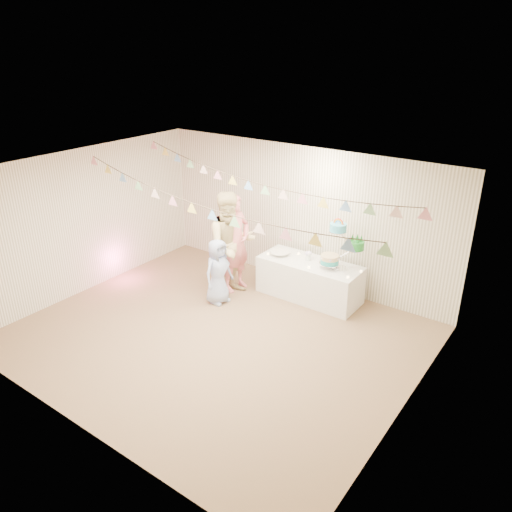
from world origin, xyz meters
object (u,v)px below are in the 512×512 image
Objects in this scene: table at (309,280)px; person_child at (218,272)px; cake_stand at (342,243)px; person_adult_a at (235,243)px; person_adult_b at (231,244)px.

table is 1.65m from person_child.
person_child is at bearing -147.22° from cake_stand.
person_adult_a is 1.55× the size of person_child.
table is 1.00× the size of person_adult_a.
person_adult_a reaches higher than cake_stand.
person_adult_b reaches higher than table.
person_adult_a is at bearing 13.87° from person_child.
person_adult_b is 0.55m from person_child.
cake_stand is 1.95m from person_adult_b.
person_child is at bearing -167.08° from person_adult_a.
person_child is (-1.22, -1.09, 0.25)m from table.
person_child is at bearing -138.20° from table.
cake_stand is at bearing -41.76° from person_adult_b.
person_adult_a is (-1.29, -0.50, 0.57)m from table.
table is 1.56× the size of person_child.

